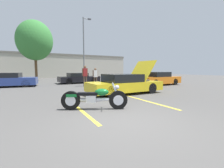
{
  "coord_description": "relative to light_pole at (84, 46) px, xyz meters",
  "views": [
    {
      "loc": [
        -2.31,
        -3.43,
        1.47
      ],
      "look_at": [
        0.98,
        2.72,
        0.8
      ],
      "focal_mm": 24.0,
      "sensor_mm": 36.0,
      "label": 1
    }
  ],
  "objects": [
    {
      "name": "far_building",
      "position": [
        -4.42,
        9.78,
        -2.44
      ],
      "size": [
        32.0,
        4.2,
        4.4
      ],
      "color": "#B2AD9E",
      "rests_on": "ground"
    },
    {
      "name": "parking_stripe_back",
      "position": [
        -2.05,
        -15.11,
        -4.77
      ],
      "size": [
        0.12,
        4.77,
        0.01
      ],
      "primitive_type": "cube",
      "color": "yellow",
      "rests_on": "ground"
    },
    {
      "name": "tree_background",
      "position": [
        -6.22,
        1.32,
        0.47
      ],
      "size": [
        4.46,
        4.46,
        7.82
      ],
      "color": "brown",
      "rests_on": "ground"
    },
    {
      "name": "light_pole",
      "position": [
        0.0,
        0.0,
        0.0
      ],
      "size": [
        1.21,
        0.28,
        8.78
      ],
      "color": "slate",
      "rests_on": "ground"
    },
    {
      "name": "ground_plane",
      "position": [
        -4.42,
        -17.54,
        -4.78
      ],
      "size": [
        80.0,
        80.0,
        0.0
      ],
      "primitive_type": "plane",
      "color": "#514F4C"
    },
    {
      "name": "spectator_near_motorcycle",
      "position": [
        -1.58,
        -8.07,
        -3.81
      ],
      "size": [
        0.52,
        0.21,
        1.63
      ],
      "color": "brown",
      "rests_on": "ground"
    },
    {
      "name": "show_car_hood_open",
      "position": [
        -1.67,
        -13.19,
        -4.19
      ],
      "size": [
        4.66,
        2.04,
        2.06
      ],
      "rotation": [
        0.0,
        0.0,
        0.02
      ],
      "color": "yellow",
      "rests_on": "ground"
    },
    {
      "name": "spectator_by_show_car",
      "position": [
        -2.56,
        -8.08,
        -3.67
      ],
      "size": [
        0.52,
        0.24,
        1.84
      ],
      "color": "brown",
      "rests_on": "ground"
    },
    {
      "name": "parked_car_mid_left_row",
      "position": [
        -8.39,
        -5.61,
        -4.2
      ],
      "size": [
        4.24,
        2.35,
        1.21
      ],
      "rotation": [
        0.0,
        0.0,
        -0.13
      ],
      "color": "navy",
      "rests_on": "ground"
    },
    {
      "name": "parked_car_right_row",
      "position": [
        4.0,
        -10.46,
        -4.18
      ],
      "size": [
        4.43,
        1.9,
        1.25
      ],
      "rotation": [
        0.0,
        0.0,
        0.05
      ],
      "color": "orange",
      "rests_on": "ground"
    },
    {
      "name": "parked_car_mid_right_row",
      "position": [
        -2.22,
        -4.75,
        -4.23
      ],
      "size": [
        4.37,
        2.12,
        1.12
      ],
      "rotation": [
        0.0,
        0.0,
        0.04
      ],
      "color": "black",
      "rests_on": "ground"
    },
    {
      "name": "motorcycle",
      "position": [
        -4.73,
        -15.84,
        -4.37
      ],
      "size": [
        2.27,
        1.21,
        0.98
      ],
      "rotation": [
        0.0,
        0.0,
        -0.44
      ],
      "color": "black",
      "rests_on": "ground"
    },
    {
      "name": "parking_stripe_middle",
      "position": [
        -5.23,
        -15.11,
        -4.77
      ],
      "size": [
        0.12,
        4.77,
        0.01
      ],
      "primitive_type": "cube",
      "color": "yellow",
      "rests_on": "ground"
    }
  ]
}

